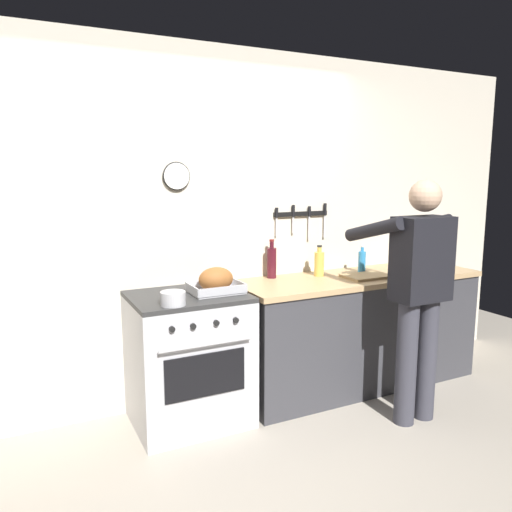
{
  "coord_description": "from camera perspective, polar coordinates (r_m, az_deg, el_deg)",
  "views": [
    {
      "loc": [
        -1.27,
        -2.13,
        1.7
      ],
      "look_at": [
        0.22,
        0.85,
        1.15
      ],
      "focal_mm": 35.17,
      "sensor_mm": 36.0,
      "label": 1
    }
  ],
  "objects": [
    {
      "name": "bottle_dish_soap",
      "position": [
        4.15,
        11.96,
        -0.59
      ],
      "size": [
        0.06,
        0.06,
        0.23
      ],
      "color": "#338CCC",
      "rests_on": "counter_block"
    },
    {
      "name": "wall_back",
      "position": [
        3.72,
        -6.52,
        3.19
      ],
      "size": [
        6.0,
        0.13,
        2.6
      ],
      "color": "beige",
      "rests_on": "ground"
    },
    {
      "name": "ground_plane",
      "position": [
        3.0,
        3.83,
        -25.11
      ],
      "size": [
        8.0,
        8.0,
        0.0
      ],
      "primitive_type": "plane",
      "color": "#A89E8E"
    },
    {
      "name": "saucepan",
      "position": [
        3.12,
        -9.41,
        -4.78
      ],
      "size": [
        0.16,
        0.16,
        0.09
      ],
      "color": "#B7B7BC",
      "rests_on": "stove"
    },
    {
      "name": "bottle_cooking_oil",
      "position": [
        3.96,
        7.2,
        -0.82
      ],
      "size": [
        0.08,
        0.08,
        0.24
      ],
      "color": "gold",
      "rests_on": "counter_block"
    },
    {
      "name": "stove",
      "position": [
        3.52,
        -7.62,
        -11.5
      ],
      "size": [
        0.76,
        0.67,
        0.9
      ],
      "color": "#BCBCC1",
      "rests_on": "ground"
    },
    {
      "name": "roasting_pan",
      "position": [
        3.39,
        -4.58,
        -2.9
      ],
      "size": [
        0.35,
        0.26,
        0.18
      ],
      "color": "#B7B7BC",
      "rests_on": "stove"
    },
    {
      "name": "counter_block",
      "position": [
        4.17,
        11.48,
        -8.12
      ],
      "size": [
        2.03,
        0.65,
        0.9
      ],
      "color": "#38383D",
      "rests_on": "ground"
    },
    {
      "name": "bottle_wine_red",
      "position": [
        3.85,
        1.79,
        -0.67
      ],
      "size": [
        0.07,
        0.07,
        0.3
      ],
      "color": "#47141E",
      "rests_on": "counter_block"
    },
    {
      "name": "cutting_board",
      "position": [
        3.98,
        12.49,
        -2.25
      ],
      "size": [
        0.36,
        0.24,
        0.02
      ],
      "primitive_type": "cube",
      "color": "tan",
      "rests_on": "counter_block"
    },
    {
      "name": "person_cook",
      "position": [
        3.54,
        17.95,
        -3.25
      ],
      "size": [
        0.51,
        0.63,
        1.66
      ],
      "rotation": [
        0.0,
        0.0,
        1.36
      ],
      "color": "#383842",
      "rests_on": "ground"
    }
  ]
}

